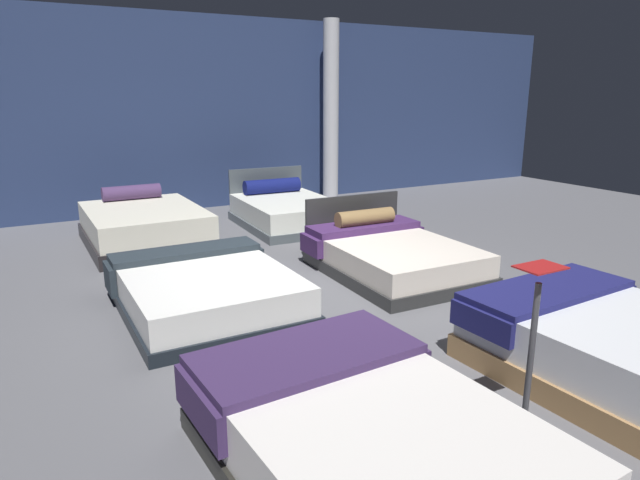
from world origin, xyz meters
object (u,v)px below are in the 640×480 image
at_px(bed_2, 207,290).
at_px(price_sign, 529,371).
at_px(bed_4, 145,226).
at_px(bed_5, 287,211).
at_px(bed_3, 391,255).
at_px(bed_1, 612,347).
at_px(bed_0, 365,441).
at_px(support_pillar, 331,113).

height_order(bed_2, price_sign, price_sign).
height_order(bed_4, bed_5, bed_5).
distance_m(bed_3, price_sign, 3.34).
xyz_separation_m(bed_1, bed_2, (-2.28, 2.84, -0.05)).
relative_size(bed_1, price_sign, 1.77).
bearing_deg(bed_3, bed_1, -89.49).
height_order(bed_0, price_sign, price_sign).
distance_m(bed_2, bed_4, 2.87).
xyz_separation_m(bed_2, bed_3, (2.33, 0.09, 0.02)).
xyz_separation_m(bed_5, price_sign, (-1.16, -5.98, 0.20)).
distance_m(bed_4, price_sign, 6.01).
height_order(bed_1, bed_3, bed_3).
bearing_deg(bed_1, bed_0, 178.86).
bearing_deg(bed_0, bed_3, 49.00).
xyz_separation_m(bed_0, support_pillar, (4.09, 7.52, 1.50)).
xyz_separation_m(bed_1, support_pillar, (1.81, 7.45, 1.49)).
bearing_deg(bed_4, support_pillar, 22.69).
height_order(bed_4, price_sign, price_sign).
distance_m(bed_1, support_pillar, 7.81).
height_order(bed_2, bed_4, bed_4).
height_order(bed_4, support_pillar, support_pillar).
relative_size(bed_5, price_sign, 1.82).
distance_m(bed_2, support_pillar, 6.35).
relative_size(bed_0, bed_4, 1.07).
bearing_deg(price_sign, bed_0, 173.85).
bearing_deg(bed_4, bed_3, -50.36).
xyz_separation_m(bed_0, bed_2, (0.00, 2.91, -0.04)).
bearing_deg(bed_5, price_sign, -98.63).
relative_size(bed_0, support_pillar, 0.64).
xyz_separation_m(bed_2, support_pillar, (4.09, 4.61, 1.54)).
distance_m(bed_4, support_pillar, 4.69).
bearing_deg(price_sign, bed_2, 110.67).
distance_m(bed_1, bed_2, 3.64).
distance_m(bed_1, price_sign, 1.17).
bearing_deg(support_pillar, bed_0, -118.57).
bearing_deg(bed_5, support_pillar, 45.35).
height_order(bed_0, bed_5, bed_5).
bearing_deg(support_pillar, bed_4, -156.93).
bearing_deg(bed_2, support_pillar, 48.17).
xyz_separation_m(bed_3, bed_5, (-0.03, 2.86, 0.01)).
bearing_deg(bed_5, bed_1, -87.88).
bearing_deg(bed_4, bed_2, -90.32).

